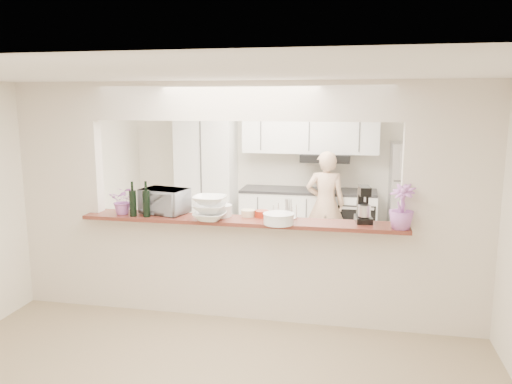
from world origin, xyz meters
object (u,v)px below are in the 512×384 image
(toaster_oven, at_px, (164,201))
(stand_mixer, at_px, (364,206))
(refrigerator, at_px, (415,200))
(person, at_px, (325,205))

(toaster_oven, distance_m, stand_mixer, 2.13)
(refrigerator, relative_size, stand_mixer, 4.60)
(refrigerator, relative_size, person, 1.08)
(refrigerator, height_order, person, refrigerator)
(stand_mixer, xyz_separation_m, person, (-0.51, 2.24, -0.47))
(toaster_oven, xyz_separation_m, stand_mixer, (2.13, 0.01, 0.03))
(refrigerator, bearing_deg, stand_mixer, -107.21)
(person, bearing_deg, stand_mixer, 99.09)
(refrigerator, distance_m, stand_mixer, 2.74)
(stand_mixer, bearing_deg, refrigerator, 72.79)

